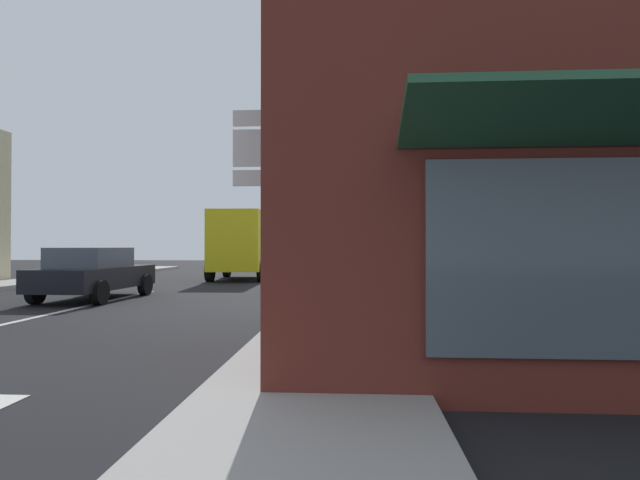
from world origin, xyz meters
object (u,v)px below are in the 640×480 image
at_px(delivery_truck, 242,243).
at_px(traffic_light_near_right, 315,216).
at_px(route_sign_post, 306,202).
at_px(sedan_far, 94,273).

bearing_deg(delivery_truck, traffic_light_near_right, -61.46).
bearing_deg(route_sign_post, delivery_truck, 104.50).
bearing_deg(sedan_far, delivery_truck, 75.91).
relative_size(sedan_far, route_sign_post, 1.33).
distance_m(route_sign_post, traffic_light_near_right, 10.45).
relative_size(sedan_far, delivery_truck, 0.84).
bearing_deg(sedan_far, route_sign_post, -51.26).
xyz_separation_m(sedan_far, traffic_light_near_right, (6.14, 1.94, 1.68)).
bearing_deg(traffic_light_near_right, route_sign_post, -86.33).
bearing_deg(traffic_light_near_right, delivery_truck, 118.54).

